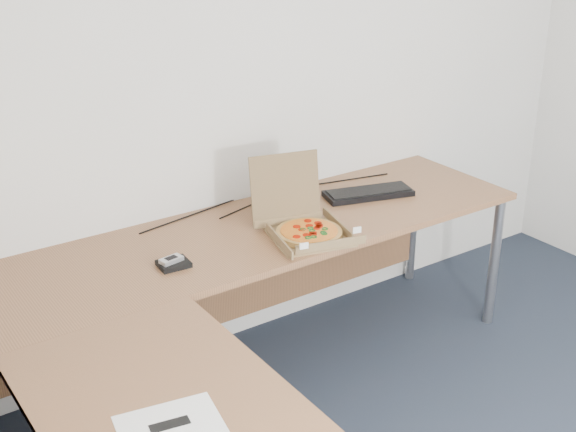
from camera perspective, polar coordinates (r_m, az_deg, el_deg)
desk at (r=2.89m, az=-2.70°, el=-5.83°), size 2.50×2.20×0.73m
pizza_box at (r=3.26m, az=1.38°, el=-0.89°), size 0.31×0.37×0.32m
drinking_glass at (r=3.68m, az=-0.39°, el=2.26°), size 0.06×0.06×0.11m
keyboard at (r=3.72m, az=5.99°, el=1.69°), size 0.45×0.26×0.03m
mouse at (r=3.72m, az=0.71°, el=1.88°), size 0.10×0.07×0.04m
wallet at (r=3.05m, az=-8.51°, el=-3.55°), size 0.13×0.11×0.02m
phone at (r=3.04m, az=-8.68°, el=-3.24°), size 0.10×0.06×0.02m
paper_sheet at (r=2.23m, az=-8.80°, el=-15.09°), size 0.32×0.25×0.00m
dome_speaker at (r=3.71m, az=-0.10°, el=2.17°), size 0.09×0.09×0.07m
cable_bundle at (r=3.66m, az=-1.77°, el=1.28°), size 0.67×0.14×0.01m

